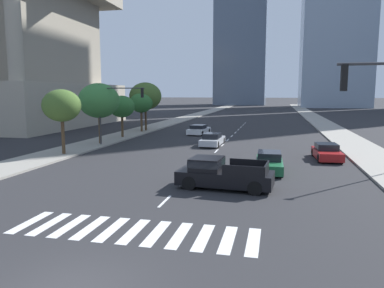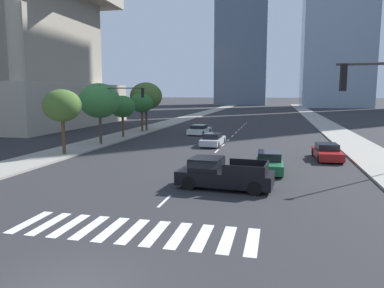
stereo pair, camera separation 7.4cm
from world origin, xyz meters
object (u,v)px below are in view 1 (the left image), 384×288
Objects in this scene: sedan_red_1 at (327,152)px; sedan_white_2 at (199,130)px; street_tree_nearest at (62,106)px; sedan_silver_0 at (212,140)px; street_tree_third at (122,107)px; pickup_truck at (220,174)px; sedan_green_3 at (269,162)px; street_tree_second at (99,101)px; street_tree_fourth at (141,103)px; street_tree_fifth at (145,96)px; traffic_signal_far at (116,103)px.

sedan_red_1 is 0.94× the size of sedan_white_2.
sedan_silver_0 is at bearing 37.43° from street_tree_nearest.
sedan_red_1 is 23.46m from street_tree_third.
pickup_truck is 1.21× the size of sedan_red_1.
sedan_silver_0 is at bearing -154.10° from sedan_green_3.
street_tree_second is (0.00, 6.66, 0.28)m from street_tree_nearest.
street_tree_third is at bearing 90.00° from street_tree_nearest.
street_tree_nearest is at bearing -90.00° from street_tree_third.
street_tree_fifth is at bearing 90.00° from street_tree_fourth.
street_tree_nearest is at bearing -90.00° from street_tree_fourth.
sedan_red_1 is 0.95× the size of sedan_green_3.
sedan_red_1 is 6.99m from sedan_green_3.
street_tree_third is at bearing -132.49° from sedan_green_3.
sedan_green_3 is 0.91× the size of street_tree_fourth.
sedan_red_1 is (10.10, -5.67, -0.00)m from sedan_silver_0.
sedan_green_3 is 17.52m from street_tree_nearest.
traffic_signal_far is at bearing -102.21° from sedan_red_1.
street_tree_fourth is (-7.86, 0.54, 3.33)m from sedan_white_2.
street_tree_fourth reaches higher than sedan_green_3.
street_tree_nearest is at bearing -90.00° from street_tree_fifth.
pickup_truck is at bearing -28.03° from street_tree_nearest.
traffic_signal_far is at bearing -81.39° from street_tree_fifth.
sedan_silver_0 is 0.80× the size of traffic_signal_far.
sedan_silver_0 is at bearing 16.10° from traffic_signal_far.
street_tree_fourth is at bearing 90.00° from street_tree_second.
sedan_white_2 is 19.96m from street_tree_nearest.
street_tree_fifth is (0.00, 20.18, 0.60)m from street_tree_nearest.
sedan_white_2 is 0.80× the size of traffic_signal_far.
street_tree_third is 0.74× the size of street_tree_fifth.
street_tree_nearest is 0.83× the size of street_tree_fifth.
sedan_green_3 is at bearing -28.53° from street_tree_second.
sedan_white_2 is 10.22m from street_tree_third.
street_tree_fifth is at bearing 90.00° from street_tree_nearest.
street_tree_third is 0.94× the size of street_tree_fourth.
sedan_white_2 is 0.88× the size of street_tree_nearest.
street_tree_fourth is (-2.15, 12.57, -0.32)m from traffic_signal_far.
sedan_silver_0 is 10.11m from traffic_signal_far.
traffic_signal_far is at bearing -17.74° from street_tree_second.
sedan_green_3 is at bearing -41.60° from sedan_red_1.
street_tree_fourth reaches higher than pickup_truck.
street_tree_nearest reaches higher than sedan_red_1.
street_tree_fifth reaches higher than sedan_red_1.
sedan_silver_0 is 1.08× the size of sedan_red_1.
street_tree_nearest is (-2.15, -5.97, -0.07)m from traffic_signal_far.
street_tree_third is (-21.31, 9.32, 3.06)m from sedan_red_1.
street_tree_fourth is at bearing 99.72° from traffic_signal_far.
street_tree_third reaches higher than pickup_truck.
street_tree_fifth reaches higher than sedan_silver_0.
traffic_signal_far reaches higher than sedan_red_1.
sedan_green_3 is 0.78× the size of traffic_signal_far.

